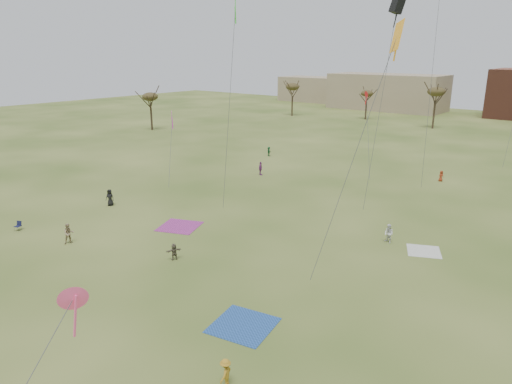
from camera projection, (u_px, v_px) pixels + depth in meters
The scene contains 17 objects.
ground at pixel (136, 318), 29.34m from camera, with size 260.00×260.00×0.00m, color #324B17.
spectator_fore_b at pixel (69, 234), 40.58m from camera, with size 0.88×0.69×1.81m, color #9E8865.
spectator_fore_c at pixel (174, 252), 37.43m from camera, with size 1.29×0.41×1.39m, color brown.
flyer_mid_a at pixel (110, 197), 50.62m from camera, with size 0.89×0.58×1.83m, color black.
flyer_mid_b at pixel (226, 373), 23.16m from camera, with size 0.99×0.57×1.54m, color #B18321.
spectator_mid_d at pixel (260, 168), 63.22m from camera, with size 1.07×0.45×1.83m, color #8C3A88.
spectator_mid_e at pixel (389, 234), 40.73m from camera, with size 0.82×0.64×1.69m, color silver.
flyer_far_a at pixel (269, 151), 74.94m from camera, with size 1.39×0.44×1.50m, color #226736.
flyer_far_b at pixel (441, 176), 60.22m from camera, with size 0.69×0.45×1.40m, color #98351A.
blanket_blue at pixel (243, 325), 28.56m from camera, with size 3.59×3.59×0.03m, color #244F9D.
blanket_cream at pixel (424, 251), 39.18m from camera, with size 2.66×2.66×0.03m, color silver.
blanket_plum at pixel (180, 226), 44.75m from camera, with size 3.61×3.61×0.03m, color #9D3085.
camp_chair_left at pixel (18, 228), 43.70m from camera, with size 0.67×0.69×0.87m.
kites_aloft at pixel (421, 21), 42.98m from camera, with size 63.32×71.86×26.71m.
tree_line at pixel (469, 102), 87.81m from camera, with size 117.44×49.32×8.91m.
building_tan at pixel (387, 92), 134.50m from camera, with size 32.00×14.00×10.00m, color #937F60.
building_tan_west at pixel (312, 89), 158.11m from camera, with size 20.00×12.00×8.00m, color #937F60.
Camera 1 is at (22.15, -15.25, 16.07)m, focal length 32.74 mm.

